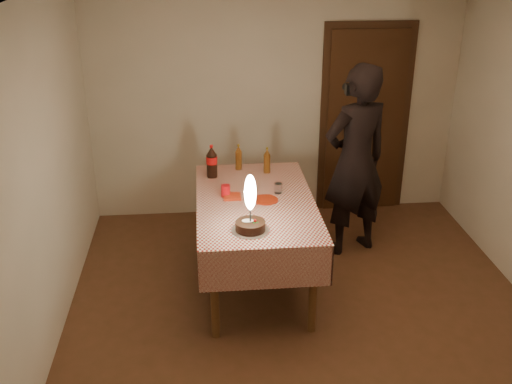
# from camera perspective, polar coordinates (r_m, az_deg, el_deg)

# --- Properties ---
(ground) EXTENTS (4.00, 4.50, 0.01)m
(ground) POSITION_cam_1_polar(r_m,az_deg,el_deg) (5.09, 4.84, -12.64)
(ground) COLOR brown
(ground) RESTS_ON ground
(room_shell) EXTENTS (4.04, 4.54, 2.62)m
(room_shell) POSITION_cam_1_polar(r_m,az_deg,el_deg) (4.38, 5.86, 5.60)
(room_shell) COLOR silver
(room_shell) RESTS_ON ground
(dining_table) EXTENTS (1.02, 1.72, 0.85)m
(dining_table) POSITION_cam_1_polar(r_m,az_deg,el_deg) (5.24, -0.05, -1.88)
(dining_table) COLOR brown
(dining_table) RESTS_ON ground
(birthday_cake) EXTENTS (0.29, 0.29, 0.47)m
(birthday_cake) POSITION_cam_1_polar(r_m,az_deg,el_deg) (4.62, -0.54, -2.16)
(birthday_cake) COLOR white
(birthday_cake) RESTS_ON dining_table
(red_plate) EXTENTS (0.22, 0.22, 0.01)m
(red_plate) POSITION_cam_1_polar(r_m,az_deg,el_deg) (5.19, 0.92, -0.74)
(red_plate) COLOR #A8230B
(red_plate) RESTS_ON dining_table
(red_cup) EXTENTS (0.08, 0.08, 0.10)m
(red_cup) POSITION_cam_1_polar(r_m,az_deg,el_deg) (5.26, -2.92, 0.14)
(red_cup) COLOR red
(red_cup) RESTS_ON dining_table
(clear_cup) EXTENTS (0.07, 0.07, 0.09)m
(clear_cup) POSITION_cam_1_polar(r_m,az_deg,el_deg) (5.32, 2.14, 0.37)
(clear_cup) COLOR silver
(clear_cup) RESTS_ON dining_table
(napkin_stack) EXTENTS (0.15, 0.15, 0.02)m
(napkin_stack) POSITION_cam_1_polar(r_m,az_deg,el_deg) (5.24, -2.27, -0.43)
(napkin_stack) COLOR red
(napkin_stack) RESTS_ON dining_table
(cola_bottle) EXTENTS (0.10, 0.10, 0.32)m
(cola_bottle) POSITION_cam_1_polar(r_m,az_deg,el_deg) (5.63, -4.24, 2.90)
(cola_bottle) COLOR black
(cola_bottle) RESTS_ON dining_table
(amber_bottle_left) EXTENTS (0.06, 0.06, 0.26)m
(amber_bottle_left) POSITION_cam_1_polar(r_m,az_deg,el_deg) (5.81, -1.67, 3.29)
(amber_bottle_left) COLOR #613610
(amber_bottle_left) RESTS_ON dining_table
(amber_bottle_right) EXTENTS (0.06, 0.06, 0.26)m
(amber_bottle_right) POSITION_cam_1_polar(r_m,az_deg,el_deg) (5.73, 1.05, 2.98)
(amber_bottle_right) COLOR #613610
(amber_bottle_right) RESTS_ON dining_table
(photographer) EXTENTS (0.81, 0.67, 1.91)m
(photographer) POSITION_cam_1_polar(r_m,az_deg,el_deg) (5.84, 9.45, 2.91)
(photographer) COLOR black
(photographer) RESTS_ON ground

